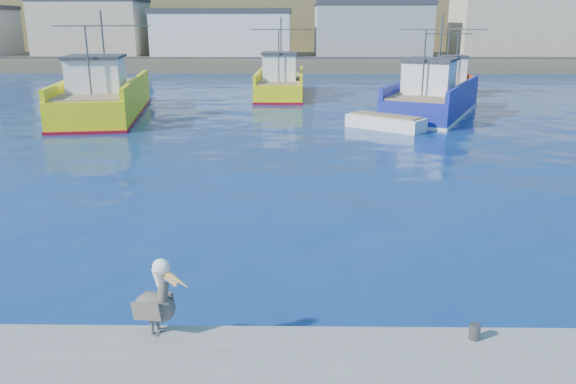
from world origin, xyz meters
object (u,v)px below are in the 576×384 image
(skiff_left, at_px, (93,120))
(skiff_mid, at_px, (385,123))
(pelican, at_px, (156,301))
(boat_orange, at_px, (449,81))
(trawler_yellow_b, at_px, (280,84))
(trawler_blue, at_px, (432,99))
(trawler_yellow_a, at_px, (104,98))

(skiff_left, height_order, skiff_mid, skiff_mid)
(skiff_left, xyz_separation_m, pelican, (9.80, -24.58, 0.82))
(boat_orange, distance_m, pelican, 43.96)
(trawler_yellow_b, xyz_separation_m, trawler_blue, (10.38, -9.94, 0.05))
(trawler_yellow_a, bearing_deg, trawler_blue, 1.65)
(skiff_left, relative_size, skiff_mid, 0.99)
(trawler_blue, distance_m, pelican, 30.85)
(trawler_yellow_a, height_order, trawler_blue, trawler_yellow_a)
(trawler_yellow_b, distance_m, pelican, 38.53)
(pelican, bearing_deg, boat_orange, 68.70)
(trawler_blue, bearing_deg, skiff_left, -169.45)
(trawler_yellow_b, relative_size, skiff_left, 2.46)
(skiff_left, bearing_deg, skiff_mid, -3.64)
(boat_orange, bearing_deg, trawler_yellow_a, -153.51)
(trawler_yellow_b, bearing_deg, trawler_yellow_a, -137.18)
(boat_orange, bearing_deg, trawler_yellow_b, -170.56)
(boat_orange, bearing_deg, skiff_left, -147.56)
(trawler_yellow_b, height_order, pelican, trawler_yellow_b)
(trawler_yellow_a, bearing_deg, pelican, -70.04)
(trawler_yellow_b, relative_size, skiff_mid, 2.42)
(pelican, bearing_deg, skiff_mid, 71.66)
(trawler_blue, height_order, boat_orange, trawler_blue)
(trawler_yellow_b, bearing_deg, skiff_mid, -66.57)
(trawler_yellow_a, xyz_separation_m, skiff_left, (0.35, -3.37, -0.86))
(skiff_mid, distance_m, pelican, 24.73)
(skiff_mid, bearing_deg, trawler_blue, 52.94)
(skiff_mid, height_order, pelican, pelican)
(pelican, bearing_deg, trawler_yellow_a, 109.96)
(skiff_mid, bearing_deg, trawler_yellow_b, 113.43)
(trawler_yellow_b, distance_m, trawler_blue, 14.37)
(trawler_yellow_a, distance_m, boat_orange, 29.18)
(skiff_mid, bearing_deg, trawler_yellow_a, 165.95)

